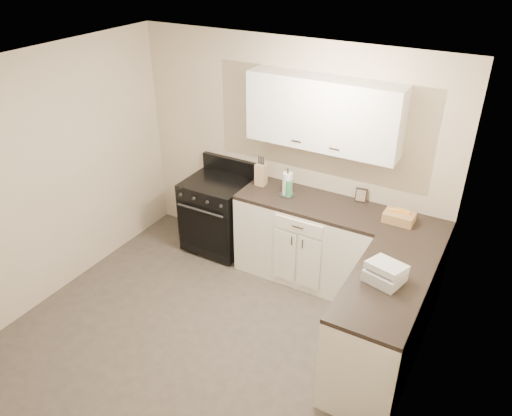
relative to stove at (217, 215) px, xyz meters
The scene contains 19 objects.
floor 1.72m from the stove, 63.08° to the right, with size 3.60×3.60×0.00m, color #473F38.
ceiling 2.63m from the stove, 63.08° to the right, with size 3.60×3.60×0.00m, color white.
wall_back 1.14m from the stove, 23.46° to the left, with size 3.60×3.60×0.00m, color beige.
wall_right 3.05m from the stove, 30.06° to the right, with size 3.60×3.60×0.00m, color beige.
wall_left 1.98m from the stove, 125.48° to the right, with size 3.60×3.60×0.00m, color beige.
base_cabinets_back 1.17m from the stove, ahead, with size 1.55×0.60×0.90m, color white.
base_cabinets_right 2.33m from the stove, 15.53° to the right, with size 0.60×1.90×0.90m, color white.
countertop_back 1.26m from the stove, ahead, with size 1.55×0.60×0.04m, color black.
countertop_right 2.38m from the stove, 15.53° to the right, with size 0.60×1.90×0.04m, color black.
upper_cabinets 1.82m from the stove, ahead, with size 1.55×0.30×0.70m, color white.
stove is the anchor object (origin of this frame).
knife_block 0.81m from the stove, 11.33° to the left, with size 0.11×0.10×0.25m, color tan.
paper_towel 1.08m from the stove, ahead, with size 0.11×0.11×0.25m, color white.
soap_bottle 1.09m from the stove, ahead, with size 0.06×0.06×0.19m, color #3B9B5A.
picture_frame 1.73m from the stove, ahead, with size 0.12×0.02×0.15m, color black.
wicker_basket 2.13m from the stove, ahead, with size 0.29×0.19×0.10m, color tan.
countertop_grill 2.45m from the stove, 22.14° to the right, with size 0.28×0.26×0.10m, color silver.
oven_mitt_near 2.20m from the stove, 28.78° to the right, with size 0.02×0.15×0.26m, color black.
oven_mitt_far 2.14m from the stove, 25.54° to the right, with size 0.02×0.16×0.28m, color black.
Camera 1 is at (2.14, -2.72, 3.42)m, focal length 35.00 mm.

